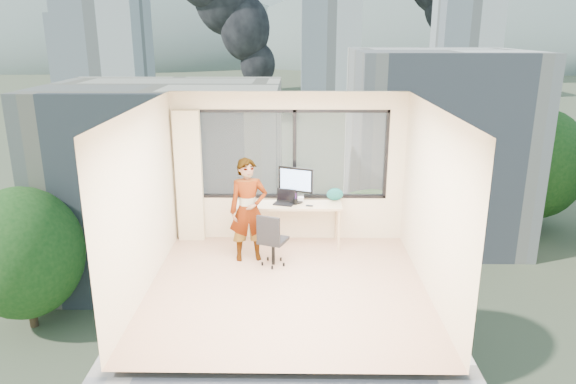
{
  "coord_description": "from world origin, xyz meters",
  "views": [
    {
      "loc": [
        0.11,
        -6.97,
        3.58
      ],
      "look_at": [
        0.0,
        1.0,
        1.15
      ],
      "focal_mm": 33.28,
      "sensor_mm": 36.0,
      "label": 1
    }
  ],
  "objects_px": {
    "monitor": "(296,185)",
    "game_console": "(295,198)",
    "chair": "(273,239)",
    "laptop": "(284,198)",
    "handbag": "(335,194)",
    "desk": "(289,224)",
    "person": "(248,210)"
  },
  "relations": [
    {
      "from": "chair",
      "to": "laptop",
      "type": "relative_size",
      "value": 2.51
    },
    {
      "from": "chair",
      "to": "person",
      "type": "bearing_deg",
      "value": 172.88
    },
    {
      "from": "laptop",
      "to": "monitor",
      "type": "bearing_deg",
      "value": 47.0
    },
    {
      "from": "monitor",
      "to": "game_console",
      "type": "xyz_separation_m",
      "value": [
        -0.01,
        0.12,
        -0.27
      ]
    },
    {
      "from": "monitor",
      "to": "handbag",
      "type": "bearing_deg",
      "value": 31.03
    },
    {
      "from": "desk",
      "to": "chair",
      "type": "height_order",
      "value": "chair"
    },
    {
      "from": "chair",
      "to": "laptop",
      "type": "xyz_separation_m",
      "value": [
        0.16,
        0.79,
        0.42
      ]
    },
    {
      "from": "game_console",
      "to": "monitor",
      "type": "bearing_deg",
      "value": -81.25
    },
    {
      "from": "game_console",
      "to": "laptop",
      "type": "distance_m",
      "value": 0.31
    },
    {
      "from": "person",
      "to": "laptop",
      "type": "relative_size",
      "value": 4.76
    },
    {
      "from": "person",
      "to": "laptop",
      "type": "distance_m",
      "value": 0.8
    },
    {
      "from": "desk",
      "to": "laptop",
      "type": "relative_size",
      "value": 5.12
    },
    {
      "from": "desk",
      "to": "person",
      "type": "xyz_separation_m",
      "value": [
        -0.63,
        -0.62,
        0.46
      ]
    },
    {
      "from": "handbag",
      "to": "person",
      "type": "bearing_deg",
      "value": -149.88
    },
    {
      "from": "person",
      "to": "monitor",
      "type": "distance_m",
      "value": 1.04
    },
    {
      "from": "laptop",
      "to": "handbag",
      "type": "relative_size",
      "value": 1.23
    },
    {
      "from": "game_console",
      "to": "person",
      "type": "bearing_deg",
      "value": -130.06
    },
    {
      "from": "laptop",
      "to": "handbag",
      "type": "bearing_deg",
      "value": 31.72
    },
    {
      "from": "chair",
      "to": "handbag",
      "type": "height_order",
      "value": "handbag"
    },
    {
      "from": "chair",
      "to": "desk",
      "type": "bearing_deg",
      "value": 96.58
    },
    {
      "from": "desk",
      "to": "chair",
      "type": "relative_size",
      "value": 2.04
    },
    {
      "from": "person",
      "to": "monitor",
      "type": "bearing_deg",
      "value": 30.52
    },
    {
      "from": "chair",
      "to": "laptop",
      "type": "bearing_deg",
      "value": 100.82
    },
    {
      "from": "person",
      "to": "handbag",
      "type": "relative_size",
      "value": 5.86
    },
    {
      "from": "chair",
      "to": "monitor",
      "type": "relative_size",
      "value": 1.42
    },
    {
      "from": "desk",
      "to": "handbag",
      "type": "xyz_separation_m",
      "value": [
        0.8,
        0.17,
        0.48
      ]
    },
    {
      "from": "laptop",
      "to": "handbag",
      "type": "distance_m",
      "value": 0.9
    },
    {
      "from": "desk",
      "to": "laptop",
      "type": "bearing_deg",
      "value": -146.54
    },
    {
      "from": "person",
      "to": "laptop",
      "type": "bearing_deg",
      "value": 34.14
    },
    {
      "from": "monitor",
      "to": "game_console",
      "type": "relative_size",
      "value": 2.07
    },
    {
      "from": "monitor",
      "to": "laptop",
      "type": "xyz_separation_m",
      "value": [
        -0.2,
        -0.11,
        -0.2
      ]
    },
    {
      "from": "chair",
      "to": "laptop",
      "type": "distance_m",
      "value": 0.91
    }
  ]
}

